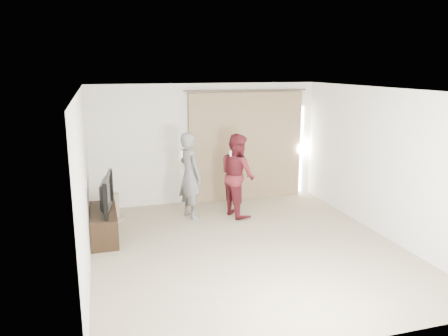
{
  "coord_description": "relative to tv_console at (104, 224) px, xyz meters",
  "views": [
    {
      "loc": [
        -2.26,
        -6.4,
        2.94
      ],
      "look_at": [
        -0.05,
        1.2,
        1.1
      ],
      "focal_mm": 35.0,
      "sensor_mm": 36.0,
      "label": 1
    }
  ],
  "objects": [
    {
      "name": "floor",
      "position": [
        2.27,
        -1.11,
        -0.25
      ],
      "size": [
        5.5,
        5.5,
        0.0
      ],
      "primitive_type": "plane",
      "color": "tan",
      "rests_on": "ground"
    },
    {
      "name": "wall_back",
      "position": [
        2.27,
        1.64,
        1.05
      ],
      "size": [
        5.0,
        0.04,
        2.6
      ],
      "primitive_type": "cube",
      "color": "white",
      "rests_on": "ground"
    },
    {
      "name": "wall_left",
      "position": [
        -0.23,
        -1.11,
        1.05
      ],
      "size": [
        0.04,
        5.5,
        2.6
      ],
      "color": "white",
      "rests_on": "ground"
    },
    {
      "name": "ceiling",
      "position": [
        2.27,
        -1.11,
        2.35
      ],
      "size": [
        5.0,
        5.5,
        0.01
      ],
      "primitive_type": "cube",
      "color": "white",
      "rests_on": "wall_back"
    },
    {
      "name": "curtain",
      "position": [
        3.18,
        1.57,
        0.95
      ],
      "size": [
        2.8,
        0.11,
        2.46
      ],
      "color": "#95785B",
      "rests_on": "ground"
    },
    {
      "name": "tv_console",
      "position": [
        0.0,
        0.0,
        0.0
      ],
      "size": [
        0.45,
        1.3,
        0.5
      ],
      "primitive_type": "cube",
      "color": "black",
      "rests_on": "ground"
    },
    {
      "name": "tv",
      "position": [
        0.0,
        0.0,
        0.56
      ],
      "size": [
        0.28,
        1.1,
        0.63
      ],
      "primitive_type": "imported",
      "rotation": [
        0.0,
        0.0,
        1.44
      ],
      "color": "black",
      "rests_on": "tv_console"
    },
    {
      "name": "scratching_post",
      "position": [
        0.21,
        0.9,
        -0.03
      ],
      "size": [
        0.41,
        0.41,
        0.54
      ],
      "color": "tan",
      "rests_on": "ground"
    },
    {
      "name": "person_man",
      "position": [
        1.69,
        0.65,
        0.61
      ],
      "size": [
        0.6,
        0.73,
        1.72
      ],
      "color": "slate",
      "rests_on": "ground"
    },
    {
      "name": "person_woman",
      "position": [
        2.63,
        0.53,
        0.58
      ],
      "size": [
        0.8,
        0.93,
        1.67
      ],
      "color": "#5B1820",
      "rests_on": "ground"
    }
  ]
}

